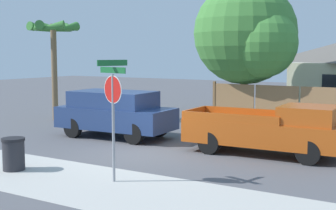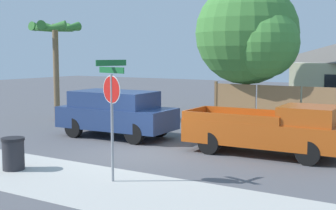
# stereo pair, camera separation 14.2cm
# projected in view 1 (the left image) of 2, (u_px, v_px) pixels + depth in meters

# --- Properties ---
(ground_plane) EXTENTS (80.00, 80.00, 0.00)m
(ground_plane) POSITION_uv_depth(u_px,v_px,m) (142.00, 154.00, 15.25)
(ground_plane) COLOR #56565B
(sidewalk_strip) EXTENTS (36.00, 3.20, 0.01)m
(sidewalk_strip) POSITION_uv_depth(u_px,v_px,m) (64.00, 179.00, 12.19)
(sidewalk_strip) COLOR beige
(sidewalk_strip) RESTS_ON ground
(oak_tree) EXTENTS (5.43, 5.17, 6.86)m
(oak_tree) POSITION_uv_depth(u_px,v_px,m) (249.00, 35.00, 23.24)
(oak_tree) COLOR brown
(oak_tree) RESTS_ON ground
(palm_tree) EXTENTS (2.39, 2.59, 4.80)m
(palm_tree) POSITION_uv_depth(u_px,v_px,m) (53.00, 36.00, 22.64)
(palm_tree) COLOR brown
(palm_tree) RESTS_ON ground
(red_suv) EXTENTS (4.64, 2.20, 1.80)m
(red_suv) POSITION_uv_depth(u_px,v_px,m) (115.00, 112.00, 18.19)
(red_suv) COLOR navy
(red_suv) RESTS_ON ground
(orange_pickup) EXTENTS (5.17, 2.09, 1.65)m
(orange_pickup) POSITION_uv_depth(u_px,v_px,m) (271.00, 130.00, 14.97)
(orange_pickup) COLOR #B74C14
(orange_pickup) RESTS_ON ground
(stop_sign) EXTENTS (0.99, 0.89, 3.10)m
(stop_sign) POSITION_uv_depth(u_px,v_px,m) (113.00, 99.00, 11.71)
(stop_sign) COLOR gray
(stop_sign) RESTS_ON ground
(trash_bin) EXTENTS (0.65, 0.65, 0.91)m
(trash_bin) POSITION_uv_depth(u_px,v_px,m) (14.00, 154.00, 13.06)
(trash_bin) COLOR #28282D
(trash_bin) RESTS_ON ground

